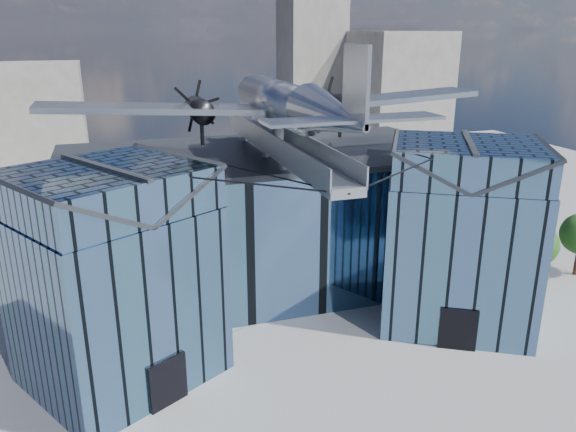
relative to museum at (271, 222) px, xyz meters
name	(u,v)px	position (x,y,z in m)	size (l,w,h in m)	color
ground_plane	(298,334)	(0.00, -5.82, -5.54)	(120.00, 120.00, 0.00)	gray
museum	(271,222)	(0.00, 0.00, 0.00)	(32.88, 24.50, 17.60)	#466A8E
bg_towers	(191,91)	(1.45, 44.67, 4.47)	(77.00, 24.50, 26.00)	slate
tree_plaza_e	(538,245)	(19.19, -4.30, -2.41)	(3.47, 3.47, 4.63)	#331F14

